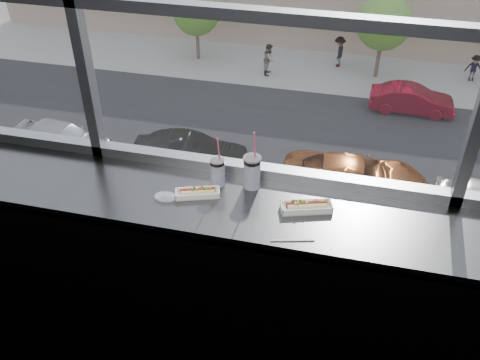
% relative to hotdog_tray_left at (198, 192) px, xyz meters
% --- Properties ---
extents(wall_back_lower, '(6.00, 0.00, 6.00)m').
position_rel_hotdog_tray_left_xyz_m(wall_back_lower, '(0.31, 0.27, -0.57)').
color(wall_back_lower, black).
rests_on(wall_back_lower, ground).
extents(counter, '(6.00, 0.55, 0.06)m').
position_rel_hotdog_tray_left_xyz_m(counter, '(0.31, -0.01, -0.05)').
color(counter, '#545454').
rests_on(counter, ground).
extents(counter_fascia, '(6.00, 0.04, 1.04)m').
position_rel_hotdog_tray_left_xyz_m(counter_fascia, '(0.31, -0.26, -0.57)').
color(counter_fascia, '#545454').
rests_on(counter_fascia, ground).
extents(hotdog_tray_left, '(0.24, 0.15, 0.06)m').
position_rel_hotdog_tray_left_xyz_m(hotdog_tray_left, '(0.00, 0.00, 0.00)').
color(hotdog_tray_left, white).
rests_on(hotdog_tray_left, counter).
extents(hotdog_tray_right, '(0.27, 0.16, 0.06)m').
position_rel_hotdog_tray_left_xyz_m(hotdog_tray_right, '(0.57, 0.02, 0.00)').
color(hotdog_tray_right, white).
rests_on(hotdog_tray_right, counter).
extents(soda_cup_left, '(0.08, 0.08, 0.31)m').
position_rel_hotdog_tray_left_xyz_m(soda_cup_left, '(0.08, 0.13, 0.07)').
color(soda_cup_left, white).
rests_on(soda_cup_left, counter).
extents(soda_cup_right, '(0.10, 0.10, 0.36)m').
position_rel_hotdog_tray_left_xyz_m(soda_cup_right, '(0.26, 0.15, 0.08)').
color(soda_cup_right, white).
rests_on(soda_cup_right, counter).
extents(loose_straw, '(0.21, 0.06, 0.01)m').
position_rel_hotdog_tray_left_xyz_m(loose_straw, '(0.54, -0.23, -0.02)').
color(loose_straw, white).
rests_on(loose_straw, counter).
extents(wrapper, '(0.11, 0.08, 0.03)m').
position_rel_hotdog_tray_left_xyz_m(wrapper, '(-0.16, -0.06, -0.01)').
color(wrapper, silver).
rests_on(wrapper, counter).
extents(street_asphalt, '(80.00, 10.00, 0.06)m').
position_rel_hotdog_tray_left_xyz_m(street_asphalt, '(0.31, 20.27, -12.09)').
color(street_asphalt, black).
rests_on(street_asphalt, plaza_ground).
extents(far_sidewalk, '(80.00, 6.00, 0.04)m').
position_rel_hotdog_tray_left_xyz_m(far_sidewalk, '(0.31, 28.27, -12.10)').
color(far_sidewalk, gray).
rests_on(far_sidewalk, plaza_ground).
extents(car_near_c, '(3.27, 6.88, 2.23)m').
position_rel_hotdog_tray_left_xyz_m(car_near_c, '(1.16, 16.27, -10.95)').
color(car_near_c, brown).
rests_on(car_near_c, street_asphalt).
extents(car_near_a, '(3.18, 6.59, 2.13)m').
position_rel_hotdog_tray_left_xyz_m(car_near_a, '(-12.18, 16.27, -11.00)').
color(car_near_a, '#9C9EA3').
rests_on(car_near_a, street_asphalt).
extents(car_near_b, '(3.61, 7.04, 2.25)m').
position_rel_hotdog_tray_left_xyz_m(car_near_b, '(-6.00, 16.27, -10.94)').
color(car_near_b, black).
rests_on(car_near_b, street_asphalt).
extents(car_far_b, '(2.39, 5.68, 1.89)m').
position_rel_hotdog_tray_left_xyz_m(car_far_b, '(3.57, 24.27, -11.12)').
color(car_far_b, maroon).
rests_on(car_far_b, street_asphalt).
extents(pedestrian_a, '(0.74, 0.98, 2.21)m').
position_rel_hotdog_tray_left_xyz_m(pedestrian_a, '(-4.59, 27.13, -10.98)').
color(pedestrian_a, '#66605B').
rests_on(pedestrian_a, far_sidewalk).
extents(pedestrian_b, '(0.75, 1.00, 2.24)m').
position_rel_hotdog_tray_left_xyz_m(pedestrian_b, '(-0.68, 29.20, -10.96)').
color(pedestrian_b, '#66605B').
rests_on(pedestrian_b, far_sidewalk).
extents(pedestrian_c, '(0.83, 0.63, 1.88)m').
position_rel_hotdog_tray_left_xyz_m(pedestrian_c, '(7.11, 29.01, -11.15)').
color(pedestrian_c, '#66605B').
rests_on(pedestrian_c, far_sidewalk).
extents(tree_left, '(2.83, 2.83, 4.42)m').
position_rel_hotdog_tray_left_xyz_m(tree_left, '(-9.36, 28.27, -9.13)').
color(tree_left, '#47382B').
rests_on(tree_left, far_sidewalk).
extents(tree_center, '(3.11, 3.11, 4.85)m').
position_rel_hotdog_tray_left_xyz_m(tree_center, '(1.65, 28.27, -8.83)').
color(tree_center, '#47382B').
rests_on(tree_center, far_sidewalk).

